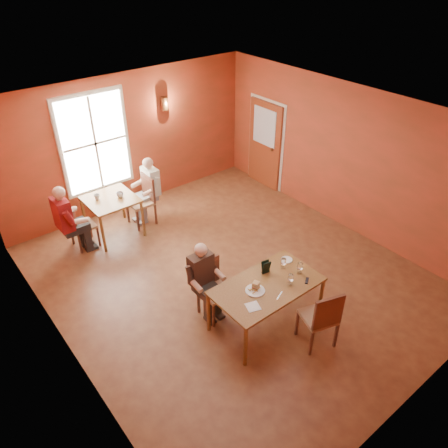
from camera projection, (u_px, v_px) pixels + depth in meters
ground at (231, 276)px, 8.09m from camera, size 6.00×7.00×0.01m
wall_back at (130, 142)px, 9.54m from camera, size 6.00×0.04×3.00m
wall_front at (427, 330)px, 4.98m from camera, size 6.00×0.04×3.00m
wall_left at (55, 281)px, 5.69m from camera, size 0.04×7.00×3.00m
wall_right at (346, 159)px, 8.83m from camera, size 0.04×7.00×3.00m
ceiling at (232, 120)px, 6.43m from camera, size 6.00×7.00×0.04m
window at (95, 143)px, 8.98m from camera, size 1.36×0.10×1.96m
door at (264, 145)px, 10.54m from camera, size 0.12×1.04×2.10m
wall_sconce at (165, 103)px, 9.56m from camera, size 0.16×0.16×0.28m
main_table at (266, 304)px, 6.90m from camera, size 1.70×0.95×0.80m
chair_diner_main at (216, 291)px, 7.00m from camera, size 0.45×0.45×1.01m
diner_main at (217, 285)px, 6.91m from camera, size 0.51×0.51×1.28m
chair_empty at (318, 316)px, 6.51m from camera, size 0.59×0.59×1.07m
plate_food at (255, 290)px, 6.56m from camera, size 0.36×0.36×0.04m
sandwich at (256, 286)px, 6.57m from camera, size 0.12×0.12×0.12m
goblet_a at (283, 263)px, 6.97m from camera, size 0.10×0.10×0.20m
goblet_b at (300, 268)px, 6.86m from camera, size 0.11×0.11×0.21m
goblet_c at (291, 279)px, 6.64m from camera, size 0.11×0.11×0.21m
menu_stand at (266, 267)px, 6.87m from camera, size 0.15×0.09×0.22m
knife at (280, 295)px, 6.49m from camera, size 0.19×0.09×0.00m
napkin at (253, 307)px, 6.29m from camera, size 0.24×0.24×0.01m
side_plate at (287, 260)px, 7.19m from camera, size 0.22×0.22×0.01m
sunglasses at (307, 281)px, 6.75m from camera, size 0.15×0.12×0.02m
second_table at (113, 216)px, 9.00m from camera, size 0.97×0.97×0.85m
chair_diner_white at (140, 201)px, 9.28m from camera, size 0.48×0.48×1.09m
diner_white at (141, 195)px, 9.22m from camera, size 0.55×0.55×1.38m
chair_diner_maroon at (83, 225)px, 8.63m from camera, size 0.43×0.43×0.98m
diner_maroon at (79, 215)px, 8.49m from camera, size 0.58×0.58×1.45m
cup_a at (120, 195)px, 8.80m from camera, size 0.16×0.16×0.11m
cup_b at (97, 197)px, 8.72m from camera, size 0.13×0.13×0.11m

